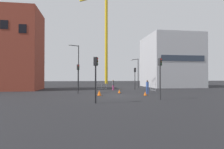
% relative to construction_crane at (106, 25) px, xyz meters
% --- Properties ---
extents(ground, '(160.00, 160.00, 0.00)m').
position_rel_construction_crane_xyz_m(ground, '(-2.90, -38.12, -18.32)').
color(ground, black).
extents(brick_building, '(8.47, 7.25, 13.00)m').
position_rel_construction_crane_xyz_m(brick_building, '(-18.13, -26.22, -11.82)').
color(brick_building, brown).
rests_on(brick_building, ground).
extents(office_block, '(10.38, 10.86, 10.91)m').
position_rel_construction_crane_xyz_m(office_block, '(11.84, -20.23, -12.87)').
color(office_block, '#B7B7BC').
rests_on(office_block, ground).
extents(construction_crane, '(13.40, 10.92, 28.80)m').
position_rel_construction_crane_xyz_m(construction_crane, '(0.00, 0.00, 0.00)').
color(construction_crane, gold).
rests_on(construction_crane, ground).
extents(streetlamp_tall, '(1.60, 1.02, 7.26)m').
position_rel_construction_crane_xyz_m(streetlamp_tall, '(-7.74, -27.87, -14.04)').
color(streetlamp_tall, '#2D2D30').
rests_on(streetlamp_tall, ground).
extents(streetlamp_short, '(1.13, 1.53, 5.48)m').
position_rel_construction_crane_xyz_m(streetlamp_short, '(2.96, -25.30, -14.97)').
color(streetlamp_short, '#2D2D30').
rests_on(streetlamp_short, ground).
extents(traffic_light_corner, '(0.31, 0.39, 3.89)m').
position_rel_construction_crane_xyz_m(traffic_light_corner, '(0.36, -42.35, -15.71)').
color(traffic_light_corner, '#2D2D30').
rests_on(traffic_light_corner, ground).
extents(traffic_light_verge, '(0.38, 0.27, 3.66)m').
position_rel_construction_crane_xyz_m(traffic_light_verge, '(1.86, -27.96, -15.84)').
color(traffic_light_verge, '#232326').
rests_on(traffic_light_verge, ground).
extents(traffic_light_near, '(0.34, 0.39, 3.73)m').
position_rel_construction_crane_xyz_m(traffic_light_near, '(-7.43, -34.46, -15.81)').
color(traffic_light_near, '#232326').
rests_on(traffic_light_near, ground).
extents(traffic_light_crosswalk, '(0.39, 0.33, 3.72)m').
position_rel_construction_crane_xyz_m(traffic_light_crosswalk, '(-5.75, -43.99, -15.81)').
color(traffic_light_crosswalk, black).
rests_on(traffic_light_crosswalk, ground).
extents(pedestrian_walking, '(0.34, 0.34, 1.64)m').
position_rel_construction_crane_xyz_m(pedestrian_walking, '(-2.01, -28.82, -17.38)').
color(pedestrian_walking, '#D14C8C').
rests_on(pedestrian_walking, ground).
extents(pedestrian_waiting, '(0.34, 0.34, 1.71)m').
position_rel_construction_crane_xyz_m(pedestrian_waiting, '(1.32, -35.90, -17.33)').
color(pedestrian_waiting, '#33519E').
rests_on(pedestrian_waiting, ground).
extents(safety_barrier_front, '(1.90, 0.25, 1.08)m').
position_rel_construction_crane_xyz_m(safety_barrier_front, '(-3.72, -26.72, -17.76)').
color(safety_barrier_front, '#B2B5BA').
rests_on(safety_barrier_front, ground).
extents(safety_barrier_right_run, '(0.09, 2.10, 1.08)m').
position_rel_construction_crane_xyz_m(safety_barrier_right_run, '(3.74, -31.40, -17.76)').
color(safety_barrier_right_run, gray).
rests_on(safety_barrier_right_run, ground).
extents(traffic_cone_by_barrier, '(0.49, 0.49, 0.49)m').
position_rel_construction_crane_xyz_m(traffic_cone_by_barrier, '(-2.12, -34.88, -18.10)').
color(traffic_cone_by_barrier, black).
rests_on(traffic_cone_by_barrier, ground).
extents(traffic_cone_striped, '(0.62, 0.62, 0.63)m').
position_rel_construction_crane_xyz_m(traffic_cone_striped, '(-4.96, -37.73, -18.03)').
color(traffic_cone_striped, black).
rests_on(traffic_cone_striped, ground).
extents(traffic_cone_on_verge, '(0.48, 0.48, 0.49)m').
position_rel_construction_crane_xyz_m(traffic_cone_on_verge, '(0.20, -38.44, -18.10)').
color(traffic_cone_on_verge, black).
rests_on(traffic_cone_on_verge, ground).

